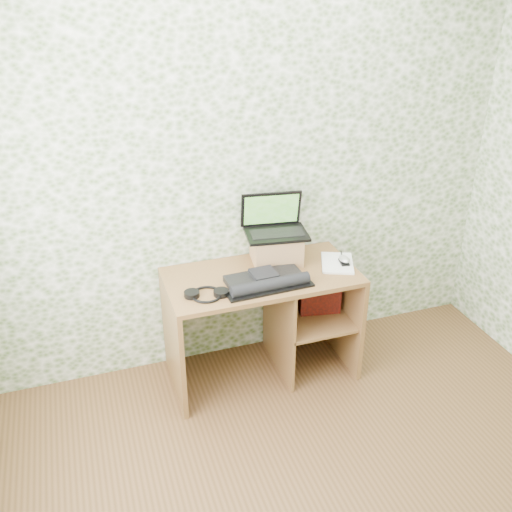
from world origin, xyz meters
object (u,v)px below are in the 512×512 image
object	(u,v)px
keyboard	(267,281)
riser	(276,248)
laptop	(274,224)
desk	(271,307)
notepad	(337,263)

from	to	relation	value
keyboard	riser	bearing A→B (deg)	56.71
laptop	keyboard	xyz separation A→B (m)	(-0.16, -0.31, -0.22)
riser	keyboard	world-z (taller)	riser
desk	riser	size ratio (longest dim) A/B	3.90
desk	riser	bearing A→B (deg)	58.67
riser	laptop	xyz separation A→B (m)	(-0.00, 0.04, 0.15)
laptop	notepad	size ratio (longest dim) A/B	1.50
laptop	keyboard	size ratio (longest dim) A/B	0.78
laptop	desk	bearing A→B (deg)	-106.08
laptop	notepad	distance (m)	0.48
riser	notepad	size ratio (longest dim) A/B	1.09
desk	keyboard	world-z (taller)	keyboard
desk	keyboard	xyz separation A→B (m)	(-0.09, -0.16, 0.29)
laptop	notepad	world-z (taller)	laptop
keyboard	notepad	world-z (taller)	keyboard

